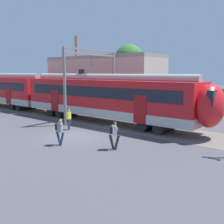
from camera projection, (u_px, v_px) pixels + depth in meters
ground_plane at (74, 137)px, 18.28m from camera, size 160.00×160.00×0.00m
track_bed at (33, 111)px, 30.69m from camera, size 80.00×4.40×0.01m
commuter_train at (45, 92)px, 28.78m from camera, size 38.05×3.07×4.73m
pedestrian_yellow at (69, 118)px, 20.36m from camera, size 0.69×0.54×1.67m
pedestrian_grey at (60, 129)px, 16.05m from camera, size 0.71×0.50×1.67m
pedestrian_white at (114, 133)px, 15.14m from camera, size 0.68×0.50×1.67m
catenary_gantry at (91, 74)px, 24.00m from camera, size 0.24×6.64×6.53m
background_building at (103, 82)px, 32.59m from camera, size 15.33×5.00×9.20m
street_tree_left at (129, 59)px, 36.37m from camera, size 4.09×4.09×8.30m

